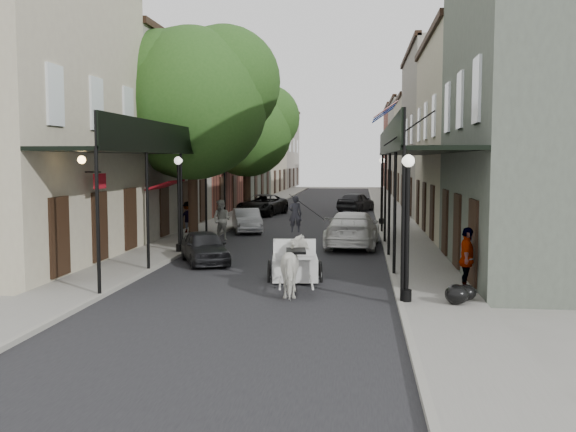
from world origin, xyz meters
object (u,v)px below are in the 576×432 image
(car_right_near, at_px, (352,229))
(car_right_far, at_px, (356,202))
(car_left_near, at_px, (205,247))
(car_left_far, at_px, (262,205))
(carriage, at_px, (295,246))
(tree_near, at_px, (202,97))
(tree_far, at_px, (253,128))
(car_left_mid, at_px, (247,221))
(lamppost_left, at_px, (179,202))
(pedestrian_walking, at_px, (222,220))
(pedestrian_sidewalk_left, at_px, (188,217))
(lamppost_right_far, at_px, (382,189))
(horse, at_px, (296,266))
(pedestrian_sidewalk_right, at_px, (467,260))
(lamppost_right_near, at_px, (407,226))

(car_right_near, height_order, car_right_far, car_right_near)
(car_left_near, distance_m, car_left_far, 20.03)
(car_right_near, bearing_deg, carriage, 80.86)
(tree_near, relative_size, tree_far, 1.12)
(car_left_mid, height_order, car_right_near, car_right_near)
(tree_far, height_order, car_right_far, tree_far)
(lamppost_left, xyz_separation_m, pedestrian_walking, (0.65, 4.72, -1.12))
(tree_far, xyz_separation_m, carriage, (5.15, -22.71, -4.80))
(lamppost_left, xyz_separation_m, pedestrian_sidewalk_left, (-1.45, 6.50, -1.16))
(car_left_near, bearing_deg, pedestrian_walking, 73.35)
(tree_far, bearing_deg, lamppost_right_far, -36.51)
(pedestrian_walking, bearing_deg, horse, -52.07)
(lamppost_left, bearing_deg, tree_near, 91.34)
(carriage, height_order, pedestrian_sidewalk_right, carriage)
(tree_near, bearing_deg, lamppost_right_far, 43.31)
(lamppost_right_far, xyz_separation_m, pedestrian_sidewalk_left, (-9.65, -5.50, -1.16))
(lamppost_right_far, height_order, carriage, lamppost_right_far)
(pedestrian_sidewalk_right, bearing_deg, car_right_far, 16.25)
(car_right_near, bearing_deg, pedestrian_sidewalk_right, 111.83)
(pedestrian_walking, relative_size, car_right_near, 0.36)
(pedestrian_walking, bearing_deg, tree_far, 109.73)
(car_left_near, bearing_deg, lamppost_right_near, -65.68)
(pedestrian_sidewalk_left, relative_size, car_left_mid, 0.42)
(lamppost_right_far, bearing_deg, lamppost_left, -124.35)
(tree_near, xyz_separation_m, horse, (5.39, -11.18, -5.69))
(car_left_mid, bearing_deg, tree_far, 82.04)
(car_left_mid, bearing_deg, tree_near, -125.13)
(carriage, relative_size, car_right_far, 0.64)
(pedestrian_sidewalk_left, height_order, car_left_near, pedestrian_sidewalk_left)
(car_left_far, bearing_deg, carriage, -67.67)
(carriage, bearing_deg, pedestrian_walking, 108.46)
(lamppost_right_far, height_order, car_right_far, lamppost_right_far)
(car_left_far, bearing_deg, car_right_near, -56.51)
(car_left_mid, distance_m, car_right_far, 14.79)
(tree_far, relative_size, pedestrian_sidewalk_left, 5.63)
(pedestrian_sidewalk_left, bearing_deg, pedestrian_walking, 106.84)
(tree_near, xyz_separation_m, tree_far, (-0.05, 14.00, -0.65))
(tree_far, relative_size, carriage, 3.23)
(lamppost_right_far, xyz_separation_m, car_left_mid, (-6.95, -4.00, -1.45))
(lamppost_left, bearing_deg, car_right_far, 72.87)
(tree_far, xyz_separation_m, car_left_far, (0.65, -0.18, -5.14))
(tree_far, distance_m, car_left_far, 5.18)
(carriage, height_order, car_left_mid, carriage)
(lamppost_right_near, height_order, car_right_near, lamppost_right_near)
(pedestrian_walking, bearing_deg, lamppost_right_far, 60.30)
(carriage, relative_size, pedestrian_walking, 1.43)
(lamppost_left, relative_size, car_left_mid, 1.02)
(lamppost_left, relative_size, car_left_far, 0.74)
(lamppost_right_near, height_order, car_left_mid, lamppost_right_near)
(tree_near, distance_m, car_right_far, 19.70)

